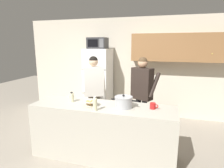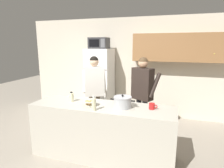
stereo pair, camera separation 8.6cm
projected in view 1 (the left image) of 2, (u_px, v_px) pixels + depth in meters
ground_plane at (103, 156)px, 3.27m from camera, size 14.00×14.00×0.00m
back_wall_unit at (139, 63)px, 5.03m from camera, size 6.00×0.48×2.60m
kitchen_island at (103, 131)px, 3.18m from camera, size 2.37×0.68×0.92m
refrigerator at (99, 83)px, 5.04m from camera, size 0.64×0.68×1.80m
microwave at (98, 43)px, 4.80m from camera, size 0.48×0.37×0.28m
person_near_pot at (94, 85)px, 4.08m from camera, size 0.61×0.57×1.66m
person_by_sink at (142, 88)px, 3.81m from camera, size 0.62×0.57×1.66m
cooking_pot at (124, 102)px, 2.97m from camera, size 0.40×0.29×0.21m
coffee_mug at (153, 106)px, 2.91m from camera, size 0.13×0.09×0.10m
bread_bowl at (90, 103)px, 3.05m from camera, size 0.23×0.23×0.10m
bottle_near_edge at (72, 97)px, 3.27m from camera, size 0.08×0.08×0.17m
bottle_mid_counter at (95, 104)px, 2.83m from camera, size 0.07×0.07×0.22m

